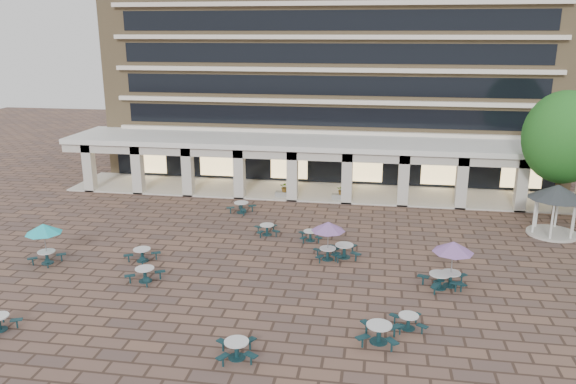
% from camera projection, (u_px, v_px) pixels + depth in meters
% --- Properties ---
extents(ground, '(120.00, 120.00, 0.00)m').
position_uv_depth(ground, '(296.00, 264.00, 31.87)').
color(ground, brown).
rests_on(ground, ground).
extents(apartment_building, '(40.00, 15.50, 25.20)m').
position_uv_depth(apartment_building, '(336.00, 33.00, 52.57)').
color(apartment_building, '#987D56').
rests_on(apartment_building, ground).
extents(retail_arcade, '(42.00, 6.60, 4.40)m').
position_uv_depth(retail_arcade, '(323.00, 157.00, 45.08)').
color(retail_arcade, white).
rests_on(retail_arcade, ground).
extents(picnic_table_1, '(1.98, 1.98, 0.76)m').
position_uv_depth(picnic_table_1, '(237.00, 348.00, 22.59)').
color(picnic_table_1, '#133439').
rests_on(picnic_table_1, ground).
extents(picnic_table_2, '(1.99, 1.99, 0.83)m').
position_uv_depth(picnic_table_2, '(379.00, 332.00, 23.73)').
color(picnic_table_2, '#133439').
rests_on(picnic_table_2, ground).
extents(picnic_table_3, '(1.70, 1.70, 0.67)m').
position_uv_depth(picnic_table_3, '(408.00, 321.00, 24.83)').
color(picnic_table_3, '#133439').
rests_on(picnic_table_3, ground).
extents(picnic_table_4, '(2.04, 2.04, 2.35)m').
position_uv_depth(picnic_table_4, '(44.00, 230.00, 31.44)').
color(picnic_table_4, '#133439').
rests_on(picnic_table_4, ground).
extents(picnic_table_5, '(1.98, 1.98, 0.75)m').
position_uv_depth(picnic_table_5, '(145.00, 273.00, 29.56)').
color(picnic_table_5, '#133439').
rests_on(picnic_table_5, ground).
extents(picnic_table_6, '(1.98, 1.98, 2.29)m').
position_uv_depth(picnic_table_6, '(328.00, 228.00, 31.97)').
color(picnic_table_6, '#133439').
rests_on(picnic_table_6, ground).
extents(picnic_table_7, '(2.23, 2.23, 0.81)m').
position_uv_depth(picnic_table_7, '(439.00, 279.00, 28.76)').
color(picnic_table_7, '#133439').
rests_on(picnic_table_7, ground).
extents(picnic_table_8, '(2.01, 2.01, 0.74)m').
position_uv_depth(picnic_table_8, '(142.00, 254.00, 32.19)').
color(picnic_table_8, '#133439').
rests_on(picnic_table_8, ground).
extents(picnic_table_9, '(1.87, 1.87, 0.70)m').
position_uv_depth(picnic_table_9, '(267.00, 229.00, 36.35)').
color(picnic_table_9, '#133439').
rests_on(picnic_table_9, ground).
extents(picnic_table_10, '(2.05, 2.05, 0.80)m').
position_uv_depth(picnic_table_10, '(344.00, 250.00, 32.69)').
color(picnic_table_10, '#133439').
rests_on(picnic_table_10, ground).
extents(picnic_table_11, '(2.11, 2.11, 2.44)m').
position_uv_depth(picnic_table_11, '(453.00, 249.00, 28.57)').
color(picnic_table_11, '#133439').
rests_on(picnic_table_11, ground).
extents(picnic_table_12, '(2.09, 2.09, 0.78)m').
position_uv_depth(picnic_table_12, '(241.00, 206.00, 40.82)').
color(picnic_table_12, '#133439').
rests_on(picnic_table_12, ground).
extents(picnic_table_13, '(1.67, 1.67, 0.65)m').
position_uv_depth(picnic_table_13, '(310.00, 235.00, 35.34)').
color(picnic_table_13, '#133439').
rests_on(picnic_table_13, ground).
extents(gazebo, '(3.58, 3.58, 3.33)m').
position_uv_depth(gazebo, '(557.00, 198.00, 35.83)').
color(gazebo, beige).
rests_on(gazebo, ground).
extents(tree_east_c, '(5.44, 5.44, 9.06)m').
position_uv_depth(tree_east_c, '(565.00, 137.00, 37.43)').
color(tree_east_c, '#3D2C18').
rests_on(tree_east_c, ground).
extents(planter_left, '(1.50, 0.67, 1.32)m').
position_uv_depth(planter_left, '(285.00, 191.00, 44.38)').
color(planter_left, '#999893').
rests_on(planter_left, ground).
extents(planter_right, '(1.50, 0.66, 1.25)m').
position_uv_depth(planter_right, '(341.00, 194.00, 43.71)').
color(planter_right, '#999893').
rests_on(planter_right, ground).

